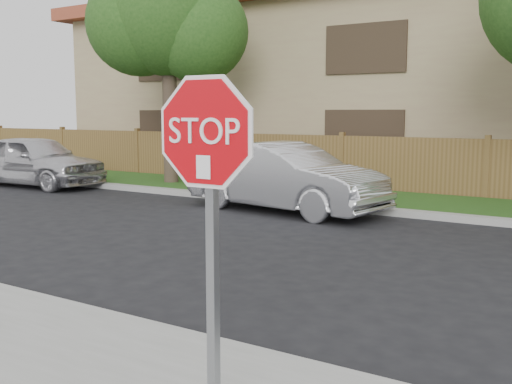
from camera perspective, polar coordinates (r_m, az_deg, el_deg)
The scene contains 8 objects.
ground at distance 5.97m, azimuth -2.26°, elevation -14.79°, with size 90.00×90.00×0.00m, color black.
far_curb at distance 13.26m, azimuth 18.18°, elevation -2.32°, with size 70.00×0.30×0.15m, color gray.
grass_strip at distance 14.85m, azimuth 19.75°, elevation -1.41°, with size 70.00×3.00×0.12m, color #1E4714.
fence at distance 16.31m, azimuth 21.10°, elevation 1.92°, with size 70.00×0.12×1.60m, color brown.
tree_left at distance 18.83m, azimuth -8.60°, elevation 16.54°, with size 4.80×3.90×7.78m.
stop_sign at distance 3.86m, azimuth -4.62°, elevation 0.94°, with size 1.01×0.13×2.55m.
sedan_far_left at distance 19.59m, azimuth -20.25°, elevation 2.82°, with size 1.88×4.67×1.59m, color silver.
sedan_left at distance 13.71m, azimuth 2.79°, elevation 1.40°, with size 1.68×4.81×1.58m, color silver.
Camera 1 is at (3.14, -4.54, 2.28)m, focal length 42.00 mm.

